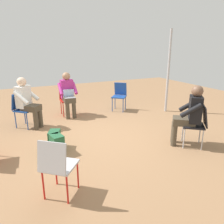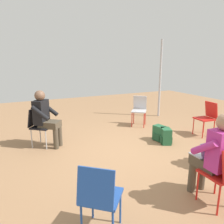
{
  "view_description": "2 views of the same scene",
  "coord_description": "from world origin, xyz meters",
  "px_view_note": "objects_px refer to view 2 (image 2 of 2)",
  "views": [
    {
      "loc": [
        -1.67,
        -4.12,
        1.97
      ],
      "look_at": [
        0.26,
        -0.12,
        0.6
      ],
      "focal_mm": 35.0,
      "sensor_mm": 36.0,
      "label": 1
    },
    {
      "loc": [
        2.18,
        3.6,
        1.87
      ],
      "look_at": [
        0.3,
        -0.24,
        0.84
      ],
      "focal_mm": 35.0,
      "sensor_mm": 36.0,
      "label": 2
    }
  ],
  "objects_px": {
    "person_in_black": "(45,116)",
    "backpack_by_empty_chair": "(159,134)",
    "chair_southwest": "(139,108)",
    "person_with_laptop": "(215,153)",
    "chair_southeast": "(39,124)",
    "chair_northeast": "(99,195)",
    "chair_west": "(207,116)",
    "backpack_near_laptop_user": "(166,137)"
  },
  "relations": [
    {
      "from": "chair_west",
      "to": "person_with_laptop",
      "type": "bearing_deg",
      "value": 138.49
    },
    {
      "from": "person_in_black",
      "to": "backpack_by_empty_chair",
      "type": "distance_m",
      "value": 2.64
    },
    {
      "from": "person_with_laptop",
      "to": "person_in_black",
      "type": "bearing_deg",
      "value": 121.99
    },
    {
      "from": "chair_west",
      "to": "chair_northeast",
      "type": "relative_size",
      "value": 1.0
    },
    {
      "from": "chair_northeast",
      "to": "backpack_by_empty_chair",
      "type": "distance_m",
      "value": 3.16
    },
    {
      "from": "chair_southwest",
      "to": "person_with_laptop",
      "type": "distance_m",
      "value": 3.56
    },
    {
      "from": "chair_southwest",
      "to": "backpack_near_laptop_user",
      "type": "relative_size",
      "value": 2.36
    },
    {
      "from": "backpack_near_laptop_user",
      "to": "chair_southeast",
      "type": "bearing_deg",
      "value": -23.95
    },
    {
      "from": "person_with_laptop",
      "to": "backpack_near_laptop_user",
      "type": "xyz_separation_m",
      "value": [
        -0.8,
        -1.89,
        -0.53
      ]
    },
    {
      "from": "chair_northeast",
      "to": "backpack_by_empty_chair",
      "type": "xyz_separation_m",
      "value": [
        -2.4,
        -2.04,
        -0.34
      ]
    },
    {
      "from": "chair_west",
      "to": "backpack_by_empty_chair",
      "type": "bearing_deg",
      "value": 86.6
    },
    {
      "from": "backpack_by_empty_chair",
      "to": "person_with_laptop",
      "type": "bearing_deg",
      "value": 69.41
    },
    {
      "from": "chair_west",
      "to": "person_with_laptop",
      "type": "xyz_separation_m",
      "value": [
        2.08,
        1.91,
        0.2
      ]
    },
    {
      "from": "backpack_by_empty_chair",
      "to": "chair_southeast",
      "type": "bearing_deg",
      "value": -19.55
    },
    {
      "from": "chair_northeast",
      "to": "backpack_by_empty_chair",
      "type": "relative_size",
      "value": 2.36
    },
    {
      "from": "chair_southwest",
      "to": "backpack_by_empty_chair",
      "type": "bearing_deg",
      "value": 118.96
    },
    {
      "from": "chair_southwest",
      "to": "chair_northeast",
      "type": "bearing_deg",
      "value": 91.56
    },
    {
      "from": "chair_west",
      "to": "chair_southwest",
      "type": "relative_size",
      "value": 1.0
    },
    {
      "from": "chair_northeast",
      "to": "person_in_black",
      "type": "bearing_deg",
      "value": 132.32
    },
    {
      "from": "chair_northeast",
      "to": "chair_southeast",
      "type": "bearing_deg",
      "value": 134.78
    },
    {
      "from": "person_in_black",
      "to": "backpack_near_laptop_user",
      "type": "bearing_deg",
      "value": 105.98
    },
    {
      "from": "backpack_near_laptop_user",
      "to": "chair_southwest",
      "type": "bearing_deg",
      "value": -99.62
    },
    {
      "from": "chair_southeast",
      "to": "backpack_by_empty_chair",
      "type": "height_order",
      "value": "chair_southeast"
    },
    {
      "from": "chair_southeast",
      "to": "backpack_by_empty_chair",
      "type": "relative_size",
      "value": 2.36
    },
    {
      "from": "person_in_black",
      "to": "chair_southwest",
      "type": "bearing_deg",
      "value": 138.74
    },
    {
      "from": "chair_northeast",
      "to": "person_with_laptop",
      "type": "xyz_separation_m",
      "value": [
        -1.6,
        0.08,
        0.2
      ]
    },
    {
      "from": "chair_southeast",
      "to": "person_in_black",
      "type": "xyz_separation_m",
      "value": [
        -0.13,
        0.1,
        0.2
      ]
    },
    {
      "from": "person_in_black",
      "to": "backpack_by_empty_chair",
      "type": "bearing_deg",
      "value": 110.69
    },
    {
      "from": "chair_northeast",
      "to": "person_in_black",
      "type": "distance_m",
      "value": 2.86
    },
    {
      "from": "chair_southwest",
      "to": "chair_northeast",
      "type": "xyz_separation_m",
      "value": [
        2.65,
        3.32,
        0.0
      ]
    },
    {
      "from": "backpack_near_laptop_user",
      "to": "chair_northeast",
      "type": "bearing_deg",
      "value": 37.11
    },
    {
      "from": "chair_southeast",
      "to": "person_in_black",
      "type": "distance_m",
      "value": 0.26
    },
    {
      "from": "chair_southwest",
      "to": "backpack_near_laptop_user",
      "type": "distance_m",
      "value": 1.56
    },
    {
      "from": "chair_southeast",
      "to": "backpack_near_laptop_user",
      "type": "distance_m",
      "value": 2.84
    },
    {
      "from": "chair_southwest",
      "to": "person_with_laptop",
      "type": "bearing_deg",
      "value": 113.0
    },
    {
      "from": "chair_northeast",
      "to": "backpack_near_laptop_user",
      "type": "xyz_separation_m",
      "value": [
        -2.39,
        -1.81,
        -0.34
      ]
    },
    {
      "from": "chair_southeast",
      "to": "backpack_by_empty_chair",
      "type": "xyz_separation_m",
      "value": [
        -2.58,
        0.92,
        -0.34
      ]
    },
    {
      "from": "chair_southwest",
      "to": "person_in_black",
      "type": "relative_size",
      "value": 0.69
    },
    {
      "from": "chair_southeast",
      "to": "chair_northeast",
      "type": "distance_m",
      "value": 2.96
    },
    {
      "from": "chair_west",
      "to": "backpack_by_empty_chair",
      "type": "distance_m",
      "value": 1.35
    },
    {
      "from": "chair_southeast",
      "to": "person_in_black",
      "type": "relative_size",
      "value": 0.69
    },
    {
      "from": "chair_west",
      "to": "chair_southeast",
      "type": "xyz_separation_m",
      "value": [
        3.87,
        -1.13,
        0.0
      ]
    }
  ]
}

